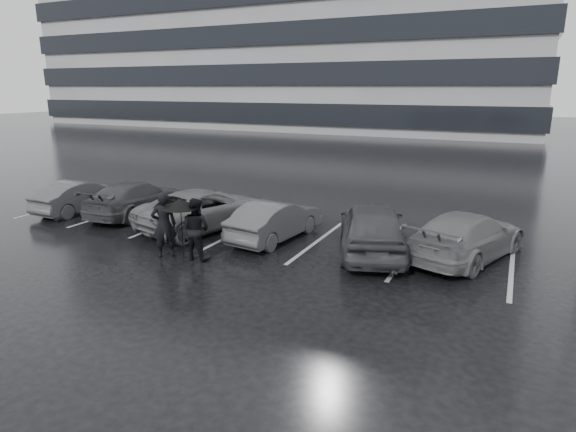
# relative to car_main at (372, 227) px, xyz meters

# --- Properties ---
(ground) EXTENTS (160.00, 160.00, 0.00)m
(ground) POSITION_rel_car_main_xyz_m (-2.42, -2.02, -0.77)
(ground) COLOR black
(ground) RESTS_ON ground
(office_building) EXTENTS (61.00, 26.00, 29.00)m
(office_building) POSITION_rel_car_main_xyz_m (-24.42, 45.98, 13.57)
(office_building) COLOR gray
(office_building) RESTS_ON ground
(car_main) EXTENTS (3.19, 4.84, 1.53)m
(car_main) POSITION_rel_car_main_xyz_m (0.00, 0.00, 0.00)
(car_main) COLOR black
(car_main) RESTS_ON ground
(car_west_a) EXTENTS (1.75, 3.92, 1.25)m
(car_west_a) POSITION_rel_car_main_xyz_m (-3.14, -0.03, -0.14)
(car_west_a) COLOR #2B2A2D
(car_west_a) RESTS_ON ground
(car_west_b) EXTENTS (3.39, 5.27, 1.35)m
(car_west_b) POSITION_rel_car_main_xyz_m (-5.91, 0.07, -0.09)
(car_west_b) COLOR #464648
(car_west_b) RESTS_ON ground
(car_west_c) EXTENTS (1.98, 4.49, 1.28)m
(car_west_c) POSITION_rel_car_main_xyz_m (-9.26, 0.41, -0.12)
(car_west_c) COLOR black
(car_west_c) RESTS_ON ground
(car_west_d) EXTENTS (1.38, 3.74, 1.22)m
(car_west_d) POSITION_rel_car_main_xyz_m (-11.60, -0.14, -0.15)
(car_west_d) COLOR #2B2A2D
(car_west_d) RESTS_ON ground
(car_east) EXTENTS (3.29, 4.94, 1.33)m
(car_east) POSITION_rel_car_main_xyz_m (2.55, 0.70, -0.10)
(car_east) COLOR #464648
(car_east) RESTS_ON ground
(pedestrian_left) EXTENTS (0.81, 0.80, 1.89)m
(pedestrian_left) POSITION_rel_car_main_xyz_m (-5.21, -2.88, 0.18)
(pedestrian_left) COLOR black
(pedestrian_left) RESTS_ON ground
(pedestrian_right) EXTENTS (0.86, 0.68, 1.76)m
(pedestrian_right) POSITION_rel_car_main_xyz_m (-4.29, -2.65, 0.12)
(pedestrian_right) COLOR black
(pedestrian_right) RESTS_ON ground
(umbrella) EXTENTS (1.03, 1.03, 1.75)m
(umbrella) POSITION_rel_car_main_xyz_m (-4.67, -2.77, 0.83)
(umbrella) COLOR black
(umbrella) RESTS_ON ground
(stall_stripes) EXTENTS (19.72, 5.00, 0.00)m
(stall_stripes) POSITION_rel_car_main_xyz_m (-3.22, 0.48, -0.76)
(stall_stripes) COLOR #A5A6A8
(stall_stripes) RESTS_ON ground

